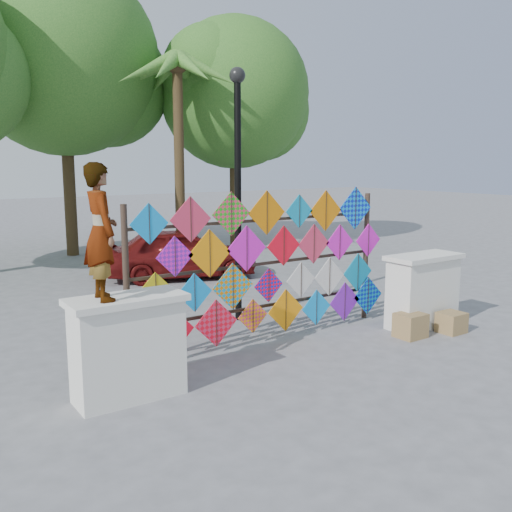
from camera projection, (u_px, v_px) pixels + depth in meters
name	position (u px, v px, depth m)	size (l,w,h in m)	color
ground	(293.00, 352.00, 8.67)	(80.00, 80.00, 0.00)	gray
parapet_left	(128.00, 347.00, 6.89)	(1.40, 0.65, 1.28)	silver
parapet_right	(423.00, 290.00, 9.90)	(1.40, 0.65, 1.28)	silver
kite_rack	(271.00, 265.00, 9.11)	(4.89, 0.24, 2.43)	#31231B
tree_mid	(66.00, 61.00, 16.74)	(6.30, 5.60, 8.61)	#45341D
tree_east	(237.00, 95.00, 18.43)	(5.40, 4.80, 7.42)	#45341D
palm_tree	(178.00, 84.00, 15.58)	(3.62, 3.62, 5.83)	#45341D
vendor_woman	(101.00, 232.00, 6.50)	(0.58, 0.38, 1.58)	#99999E
sedan	(181.00, 253.00, 14.04)	(1.49, 3.71, 1.26)	maroon
lamppost	(238.00, 171.00, 10.02)	(0.28, 0.28, 4.46)	black
cardboard_box_near	(410.00, 325.00, 9.37)	(0.45, 0.40, 0.40)	olive
cardboard_box_far	(451.00, 322.00, 9.63)	(0.41, 0.38, 0.35)	olive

